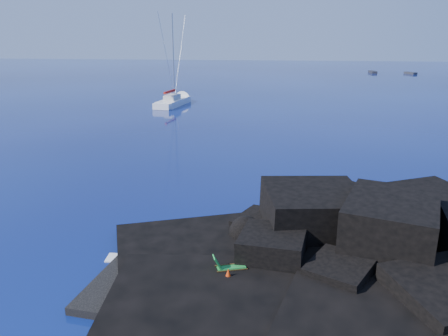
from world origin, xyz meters
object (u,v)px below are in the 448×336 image
(distant_boat_a, at_px, (373,73))
(sailboat, at_px, (174,105))
(deck_chair, at_px, (231,263))
(distant_boat_b, at_px, (410,74))
(marker_cone, at_px, (228,275))
(sunbather, at_px, (216,268))

(distant_boat_a, bearing_deg, sailboat, -125.89)
(deck_chair, height_order, distant_boat_b, deck_chair)
(deck_chair, xyz_separation_m, distant_boat_a, (28.98, 125.52, -0.85))
(sailboat, relative_size, marker_cone, 22.84)
(distant_boat_a, bearing_deg, distant_boat_b, -17.95)
(sailboat, xyz_separation_m, sunbather, (15.03, -51.75, 0.52))
(deck_chair, bearing_deg, sunbather, 152.45)
(distant_boat_b, bearing_deg, deck_chair, -131.56)
(deck_chair, bearing_deg, distant_boat_a, 58.03)
(sunbather, height_order, distant_boat_b, sunbather)
(distant_boat_a, bearing_deg, deck_chair, -107.61)
(deck_chair, bearing_deg, marker_cone, -112.88)
(sailboat, bearing_deg, marker_cone, -66.06)
(sunbather, bearing_deg, distant_boat_b, 40.48)
(marker_cone, bearing_deg, distant_boat_a, 77.05)
(deck_chair, height_order, sunbather, deck_chair)
(sailboat, xyz_separation_m, deck_chair, (15.76, -51.86, 0.85))
(deck_chair, relative_size, distant_boat_a, 0.30)
(marker_cone, distance_m, distant_boat_b, 129.89)
(distant_boat_a, xyz_separation_m, distant_boat_b, (10.57, -2.51, 0.00))
(sunbather, height_order, marker_cone, marker_cone)
(sailboat, distance_m, sunbather, 53.89)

